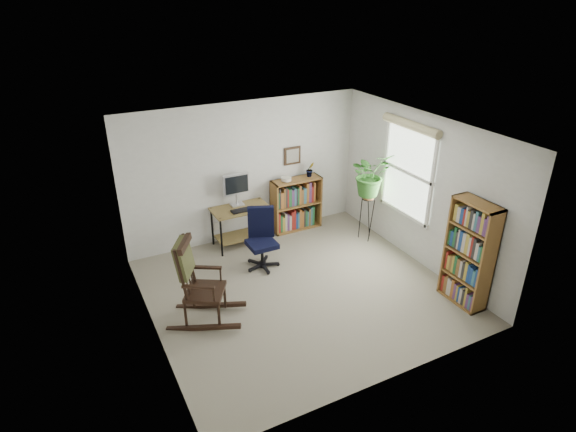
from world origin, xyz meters
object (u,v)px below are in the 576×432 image
desk (241,226)px  low_bookshelf (296,204)px  tall_bookshelf (469,254)px  rocking_chair (204,281)px  office_chair (262,240)px

desk → low_bookshelf: (1.13, 0.12, 0.14)m
low_bookshelf → tall_bookshelf: (1.02, -3.07, 0.28)m
rocking_chair → tall_bookshelf: (3.35, -1.25, 0.16)m
rocking_chair → office_chair: bearing=-23.4°
desk → rocking_chair: size_ratio=0.79×
office_chair → low_bookshelf: (1.11, 0.95, -0.01)m
tall_bookshelf → low_bookshelf: bearing=108.4°
office_chair → low_bookshelf: bearing=61.9°
desk → tall_bookshelf: 3.68m
office_chair → low_bookshelf: size_ratio=1.01×
desk → rocking_chair: (-1.20, -1.71, 0.26)m
desk → office_chair: 0.85m
tall_bookshelf → desk: bearing=126.1°
rocking_chair → low_bookshelf: 2.96m
desk → low_bookshelf: low_bookshelf is taller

